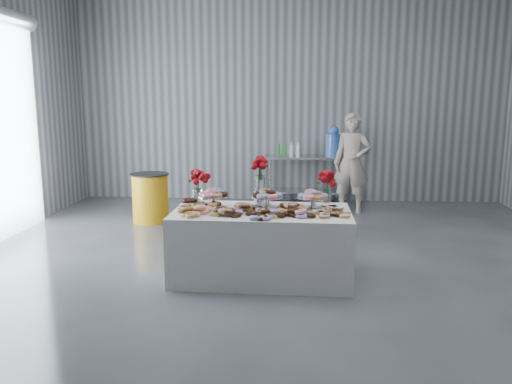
% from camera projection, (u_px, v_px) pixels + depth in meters
% --- Properties ---
extents(ground, '(9.00, 9.00, 0.00)m').
position_uv_depth(ground, '(284.00, 282.00, 5.34)').
color(ground, '#35383D').
rests_on(ground, ground).
extents(room_walls, '(8.04, 9.04, 4.02)m').
position_uv_depth(room_walls, '(259.00, 26.00, 4.94)').
color(room_walls, gray).
rests_on(room_walls, ground).
extents(display_table, '(1.92, 1.03, 0.75)m').
position_uv_depth(display_table, '(262.00, 244.00, 5.42)').
color(display_table, white).
rests_on(display_table, ground).
extents(prep_table, '(1.50, 0.60, 0.90)m').
position_uv_depth(prep_table, '(305.00, 171.00, 9.22)').
color(prep_table, silver).
rests_on(prep_table, ground).
extents(donut_mounds, '(1.82, 0.83, 0.09)m').
position_uv_depth(donut_mounds, '(262.00, 208.00, 5.30)').
color(donut_mounds, '#BE9845').
rests_on(donut_mounds, display_table).
extents(cake_stand_left, '(0.36, 0.36, 0.17)m').
position_uv_depth(cake_stand_left, '(213.00, 194.00, 5.52)').
color(cake_stand_left, silver).
rests_on(cake_stand_left, display_table).
extents(cake_stand_mid, '(0.36, 0.36, 0.17)m').
position_uv_depth(cake_stand_mid, '(267.00, 195.00, 5.47)').
color(cake_stand_mid, silver).
rests_on(cake_stand_mid, display_table).
extents(cake_stand_right, '(0.36, 0.36, 0.17)m').
position_uv_depth(cake_stand_right, '(313.00, 196.00, 5.43)').
color(cake_stand_right, silver).
rests_on(cake_stand_right, display_table).
extents(danish_pile, '(0.48, 0.48, 0.11)m').
position_uv_depth(danish_pile, '(333.00, 210.00, 5.13)').
color(danish_pile, silver).
rests_on(danish_pile, display_table).
extents(bouquet_left, '(0.26, 0.26, 0.42)m').
position_uv_depth(bouquet_left, '(197.00, 179.00, 5.61)').
color(bouquet_left, white).
rests_on(bouquet_left, display_table).
extents(bouquet_right, '(0.26, 0.26, 0.42)m').
position_uv_depth(bouquet_right, '(327.00, 180.00, 5.53)').
color(bouquet_right, white).
rests_on(bouquet_right, display_table).
extents(bouquet_center, '(0.26, 0.26, 0.57)m').
position_uv_depth(bouquet_center, '(260.00, 171.00, 5.63)').
color(bouquet_center, silver).
rests_on(bouquet_center, display_table).
extents(water_jug, '(0.28, 0.28, 0.55)m').
position_uv_depth(water_jug, '(333.00, 143.00, 9.09)').
color(water_jug, '#4584EB').
rests_on(water_jug, prep_table).
extents(drink_bottles, '(0.54, 0.08, 0.27)m').
position_uv_depth(drink_bottles, '(288.00, 149.00, 9.07)').
color(drink_bottles, '#268C33').
rests_on(drink_bottles, prep_table).
extents(person, '(0.71, 0.56, 1.71)m').
position_uv_depth(person, '(352.00, 163.00, 8.54)').
color(person, '#CC8C93').
rests_on(person, ground).
extents(trash_barrel, '(0.61, 0.61, 0.78)m').
position_uv_depth(trash_barrel, '(150.00, 198.00, 7.91)').
color(trash_barrel, orange).
rests_on(trash_barrel, ground).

